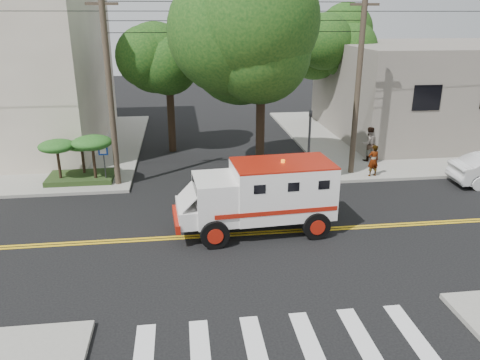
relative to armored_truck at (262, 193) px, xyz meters
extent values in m
plane|color=black|center=(-0.52, -0.22, -1.56)|extent=(100.00, 100.00, 0.00)
cube|color=gray|center=(12.98, 13.28, -1.48)|extent=(17.00, 17.00, 0.15)
cube|color=gray|center=(-14.02, 13.28, -1.48)|extent=(17.00, 17.00, 0.15)
cube|color=slate|center=(14.48, 13.78, 1.59)|extent=(14.00, 12.00, 6.00)
cylinder|color=#382D23|center=(-6.12, 5.78, 2.94)|extent=(0.28, 0.28, 9.00)
cylinder|color=#382D23|center=(5.78, 5.98, 2.94)|extent=(0.28, 0.28, 9.00)
cylinder|color=black|center=(0.98, 6.28, 1.94)|extent=(0.44, 0.44, 7.00)
sphere|color=#0E3610|center=(0.98, 6.28, 5.44)|extent=(5.32, 5.32, 5.32)
sphere|color=#0E3610|center=(2.12, 5.52, 6.01)|extent=(4.56, 4.56, 4.56)
cylinder|color=black|center=(-3.52, 11.78, 1.24)|extent=(0.44, 0.44, 5.60)
sphere|color=#0E3610|center=(-3.52, 11.78, 4.04)|extent=(3.92, 3.92, 3.92)
sphere|color=#0E3610|center=(-2.68, 11.22, 4.46)|extent=(3.36, 3.36, 3.36)
cylinder|color=black|center=(7.98, 15.78, 1.42)|extent=(0.44, 0.44, 5.95)
sphere|color=#0E3610|center=(7.98, 15.78, 4.39)|extent=(4.20, 4.20, 4.20)
sphere|color=#0E3610|center=(8.88, 15.18, 4.84)|extent=(3.60, 3.60, 3.60)
cylinder|color=#3F3F42|center=(3.28, 5.38, 0.24)|extent=(0.12, 0.12, 3.60)
imported|color=#3F3F42|center=(3.28, 5.38, 1.59)|extent=(0.15, 0.18, 0.90)
cylinder|color=#3F3F42|center=(-6.72, 5.98, -0.56)|extent=(0.06, 0.06, 2.00)
cube|color=#0C33A5|center=(-6.72, 5.92, 0.24)|extent=(0.45, 0.03, 0.45)
cube|color=#1E3314|center=(-8.02, 6.58, -1.29)|extent=(3.20, 2.00, 0.24)
cylinder|color=black|center=(-8.92, 6.28, -0.41)|extent=(0.14, 0.14, 1.52)
ellipsoid|color=#194414|center=(-8.92, 6.28, 0.45)|extent=(1.73, 1.73, 0.60)
cylinder|color=black|center=(-7.92, 6.98, -0.49)|extent=(0.14, 0.14, 1.36)
ellipsoid|color=#194414|center=(-7.92, 6.98, 0.28)|extent=(1.55, 1.55, 0.54)
cylinder|color=black|center=(-7.22, 6.08, -0.33)|extent=(0.14, 0.14, 1.68)
ellipsoid|color=#194414|center=(-7.22, 6.08, 0.62)|extent=(1.91, 1.91, 0.66)
cube|color=white|center=(0.78, 0.05, 0.12)|extent=(3.87, 2.44, 2.01)
cube|color=white|center=(-1.80, -0.12, -0.07)|extent=(1.67, 2.20, 1.63)
cube|color=black|center=(-2.55, -0.17, 0.36)|extent=(0.17, 1.63, 0.67)
cube|color=white|center=(-2.80, -0.19, -0.55)|extent=(0.99, 1.97, 0.67)
cube|color=#A0190C|center=(-3.28, -0.22, -0.79)|extent=(0.31, 2.06, 0.34)
cube|color=#A0190C|center=(0.78, 0.05, 1.15)|extent=(3.87, 2.44, 0.06)
cylinder|color=black|center=(-1.92, -1.20, -1.03)|extent=(1.07, 0.38, 1.05)
cylinder|color=black|center=(-2.06, 0.94, -1.03)|extent=(1.07, 0.38, 1.05)
cylinder|color=black|center=(1.90, -0.95, -1.03)|extent=(1.07, 0.38, 1.05)
cylinder|color=black|center=(1.76, 1.19, -1.03)|extent=(1.07, 0.38, 1.05)
imported|color=gray|center=(6.65, 5.28, -0.59)|extent=(0.65, 0.48, 1.63)
imported|color=gray|center=(7.43, 7.86, -0.44)|extent=(1.00, 0.81, 1.93)
camera|label=1|loc=(-2.96, -16.31, 6.45)|focal=35.00mm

